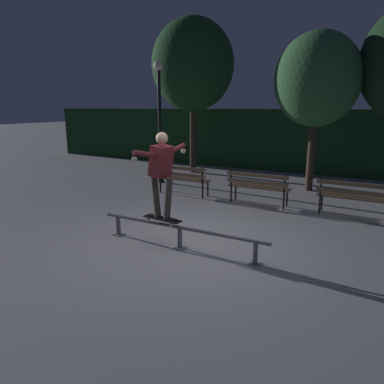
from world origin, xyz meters
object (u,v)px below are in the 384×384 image
grind_rail (180,231)px  skateboarder (161,168)px  tree_behind_benches (317,80)px  park_bench_leftmost (182,177)px  tree_far_left (193,65)px  park_bench_left_center (258,185)px  skateboard (162,219)px  park_bench_right_center (354,195)px  lamp_post_left (159,107)px

grind_rail → skateboarder: skateboarder is taller
skateboarder → tree_behind_benches: size_ratio=0.34×
park_bench_leftmost → tree_far_left: tree_far_left is taller
park_bench_left_center → grind_rail: bearing=-95.3°
skateboard → park_bench_right_center: bearing=49.5°
park_bench_leftmost → lamp_post_left: size_ratio=0.41×
grind_rail → skateboard: skateboard is taller
park_bench_leftmost → tree_behind_benches: size_ratio=0.35×
park_bench_right_center → skateboarder: bearing=-130.5°
park_bench_right_center → tree_far_left: (-5.97, 3.36, 3.42)m
park_bench_left_center → tree_behind_benches: size_ratio=0.35×
park_bench_right_center → lamp_post_left: size_ratio=0.41×
skateboarder → lamp_post_left: size_ratio=0.40×
skateboard → park_bench_leftmost: (-1.57, 3.44, 0.04)m
park_bench_leftmost → tree_behind_benches: bearing=37.1°
skateboard → park_bench_right_center: 4.52m
grind_rail → skateboard: bearing=-180.0°
grind_rail → tree_far_left: bearing=116.5°
park_bench_left_center → lamp_post_left: lamp_post_left is taller
skateboarder → park_bench_left_center: size_ratio=0.97×
skateboard → park_bench_leftmost: 3.78m
park_bench_left_center → skateboarder: bearing=-101.2°
tree_far_left → lamp_post_left: bearing=-91.1°
tree_behind_benches → tree_far_left: 4.74m
lamp_post_left → skateboard: bearing=-56.4°
grind_rail → skateboarder: bearing=-179.9°
skateboard → lamp_post_left: 5.89m
park_bench_leftmost → lamp_post_left: lamp_post_left is taller
park_bench_left_center → park_bench_right_center: bearing=0.0°
park_bench_left_center → tree_far_left: size_ratio=0.29×
park_bench_leftmost → tree_behind_benches: tree_behind_benches is taller
tree_behind_benches → park_bench_left_center: bearing=-110.0°
tree_behind_benches → lamp_post_left: 4.81m
park_bench_right_center → park_bench_left_center: bearing=180.0°
skateboarder → park_bench_right_center: bearing=49.5°
grind_rail → park_bench_right_center: 4.30m
tree_far_left → lamp_post_left: (-0.04, -2.19, -1.47)m
grind_rail → tree_behind_benches: (1.17, 5.78, 2.90)m
grind_rail → park_bench_left_center: 3.46m
park_bench_left_center → park_bench_leftmost: bearing=180.0°
park_bench_leftmost → tree_behind_benches: (3.10, 2.34, 2.68)m
skateboarder → park_bench_leftmost: size_ratio=0.97×
lamp_post_left → skateboarder: bearing=-56.3°
skateboard → park_bench_right_center: (2.94, 3.44, 0.04)m
skateboard → park_bench_left_center: bearing=78.7°
skateboard → tree_far_left: 8.21m
skateboarder → tree_behind_benches: 6.25m
skateboarder → lamp_post_left: 5.64m
park_bench_leftmost → park_bench_left_center: (2.25, 0.00, 0.00)m
skateboard → park_bench_left_center: (0.69, 3.44, 0.04)m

